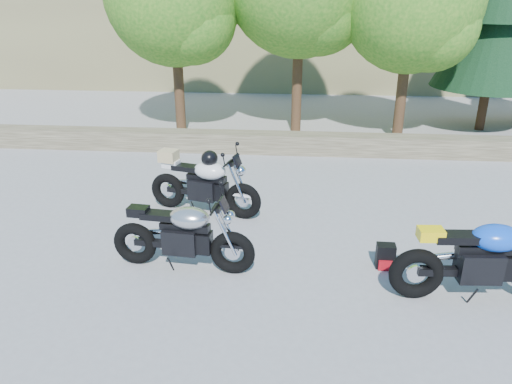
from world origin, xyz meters
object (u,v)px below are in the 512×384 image
(silver_bike, at_px, (183,236))
(backpack, at_px, (385,256))
(blue_bike, at_px, (483,260))
(white_bike, at_px, (204,182))

(silver_bike, relative_size, backpack, 5.85)
(blue_bike, relative_size, backpack, 6.42)
(silver_bike, height_order, backpack, silver_bike)
(silver_bike, bearing_deg, backpack, 11.14)
(silver_bike, height_order, blue_bike, blue_bike)
(white_bike, distance_m, backpack, 3.52)
(white_bike, xyz_separation_m, backpack, (3.05, -1.72, -0.42))
(silver_bike, xyz_separation_m, blue_bike, (4.09, -0.44, 0.05))
(backpack, bearing_deg, silver_bike, -173.23)
(silver_bike, xyz_separation_m, white_bike, (-0.06, 1.99, 0.07))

